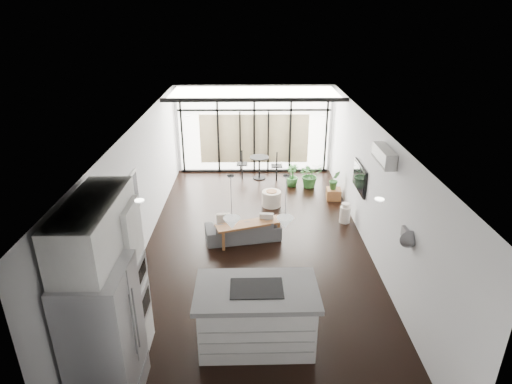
{
  "coord_description": "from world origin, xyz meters",
  "views": [
    {
      "loc": [
        -0.11,
        -8.35,
        5.0
      ],
      "look_at": [
        0.0,
        0.3,
        1.25
      ],
      "focal_mm": 30.0,
      "sensor_mm": 36.0,
      "label": 1
    }
  ],
  "objects_px": {
    "fridge": "(104,337)",
    "milk_can": "(345,213)",
    "island": "(257,316)",
    "sofa": "(243,226)",
    "console_bench": "(250,233)",
    "tv": "(360,178)",
    "pouf": "(271,199)"
  },
  "relations": [
    {
      "from": "fridge",
      "to": "milk_can",
      "type": "bearing_deg",
      "value": 50.43
    },
    {
      "from": "milk_can",
      "to": "island",
      "type": "bearing_deg",
      "value": -118.6
    },
    {
      "from": "sofa",
      "to": "console_bench",
      "type": "bearing_deg",
      "value": 121.11
    },
    {
      "from": "tv",
      "to": "fridge",
      "type": "bearing_deg",
      "value": -132.29
    },
    {
      "from": "island",
      "to": "fridge",
      "type": "height_order",
      "value": "fridge"
    },
    {
      "from": "sofa",
      "to": "pouf",
      "type": "xyz_separation_m",
      "value": [
        0.75,
        1.8,
        -0.13
      ]
    },
    {
      "from": "island",
      "to": "milk_can",
      "type": "relative_size",
      "value": 3.65
    },
    {
      "from": "fridge",
      "to": "milk_can",
      "type": "distance_m",
      "value": 6.78
    },
    {
      "from": "island",
      "to": "pouf",
      "type": "height_order",
      "value": "island"
    },
    {
      "from": "milk_can",
      "to": "fridge",
      "type": "bearing_deg",
      "value": -129.57
    },
    {
      "from": "milk_can",
      "to": "tv",
      "type": "distance_m",
      "value": 1.09
    },
    {
      "from": "island",
      "to": "fridge",
      "type": "relative_size",
      "value": 0.92
    },
    {
      "from": "island",
      "to": "tv",
      "type": "xyz_separation_m",
      "value": [
        2.49,
        3.94,
        0.78
      ]
    },
    {
      "from": "island",
      "to": "console_bench",
      "type": "relative_size",
      "value": 1.23
    },
    {
      "from": "island",
      "to": "milk_can",
      "type": "xyz_separation_m",
      "value": [
        2.28,
        4.18,
        -0.26
      ]
    },
    {
      "from": "milk_can",
      "to": "console_bench",
      "type": "bearing_deg",
      "value": -157.91
    },
    {
      "from": "fridge",
      "to": "sofa",
      "type": "height_order",
      "value": "fridge"
    },
    {
      "from": "console_bench",
      "to": "milk_can",
      "type": "relative_size",
      "value": 2.97
    },
    {
      "from": "sofa",
      "to": "tv",
      "type": "xyz_separation_m",
      "value": [
        2.76,
        0.55,
        0.96
      ]
    },
    {
      "from": "fridge",
      "to": "milk_can",
      "type": "relative_size",
      "value": 3.95
    },
    {
      "from": "fridge",
      "to": "pouf",
      "type": "xyz_separation_m",
      "value": [
        2.49,
        6.2,
        -0.82
      ]
    },
    {
      "from": "console_bench",
      "to": "tv",
      "type": "xyz_separation_m",
      "value": [
        2.61,
        0.73,
        1.05
      ]
    },
    {
      "from": "island",
      "to": "sofa",
      "type": "distance_m",
      "value": 3.4
    },
    {
      "from": "island",
      "to": "sofa",
      "type": "relative_size",
      "value": 1.1
    },
    {
      "from": "fridge",
      "to": "pouf",
      "type": "height_order",
      "value": "fridge"
    },
    {
      "from": "island",
      "to": "sofa",
      "type": "height_order",
      "value": "island"
    },
    {
      "from": "island",
      "to": "console_bench",
      "type": "xyz_separation_m",
      "value": [
        -0.12,
        3.21,
        -0.27
      ]
    },
    {
      "from": "console_bench",
      "to": "milk_can",
      "type": "xyz_separation_m",
      "value": [
        2.4,
        0.97,
        0.01
      ]
    },
    {
      "from": "console_bench",
      "to": "pouf",
      "type": "bearing_deg",
      "value": 55.21
    },
    {
      "from": "island",
      "to": "milk_can",
      "type": "distance_m",
      "value": 4.77
    },
    {
      "from": "pouf",
      "to": "milk_can",
      "type": "relative_size",
      "value": 1.0
    },
    {
      "from": "console_bench",
      "to": "pouf",
      "type": "relative_size",
      "value": 2.98
    }
  ]
}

